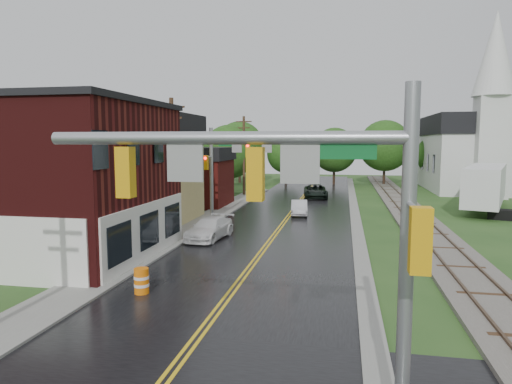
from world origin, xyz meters
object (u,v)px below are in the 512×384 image
(church, at_px, (473,144))
(tree_left_c, at_px, (172,157))
(tree_left_e, at_px, (230,153))
(construction_barrel, at_px, (142,281))
(traffic_signal_far, at_px, (238,157))
(tree_left_b, at_px, (98,146))
(sedan_silver, at_px, (299,208))
(suv_dark, at_px, (316,192))
(pickup_white, at_px, (210,229))
(traffic_signal_near, at_px, (294,202))
(utility_pole_b, at_px, (173,163))
(brick_building, at_px, (25,179))
(utility_pole_c, at_px, (244,154))
(semi_trailer, at_px, (486,184))

(church, bearing_deg, tree_left_c, -157.76)
(tree_left_e, height_order, construction_barrel, tree_left_e)
(traffic_signal_far, bearing_deg, construction_barrel, -90.24)
(tree_left_e, bearing_deg, tree_left_b, -122.74)
(sedan_silver, bearing_deg, suv_dark, 81.44)
(tree_left_b, relative_size, pickup_white, 2.09)
(traffic_signal_near, height_order, tree_left_c, tree_left_c)
(traffic_signal_near, distance_m, sedan_silver, 29.53)
(utility_pole_b, bearing_deg, tree_left_b, 138.14)
(brick_building, xyz_separation_m, church, (32.48, 38.74, 1.68))
(traffic_signal_far, bearing_deg, brick_building, -126.92)
(construction_barrel, bearing_deg, church, 61.71)
(utility_pole_c, height_order, construction_barrel, utility_pole_c)
(utility_pole_c, xyz_separation_m, semi_trailer, (23.62, -7.27, -2.35))
(sedan_silver, bearing_deg, traffic_signal_far, -141.84)
(utility_pole_c, height_order, semi_trailer, utility_pole_c)
(semi_trailer, bearing_deg, suv_dark, 157.82)
(utility_pole_c, relative_size, tree_left_e, 1.10)
(church, height_order, pickup_white, church)
(utility_pole_c, xyz_separation_m, pickup_white, (2.95, -23.44, -4.05))
(brick_building, relative_size, utility_pole_c, 1.59)
(brick_building, distance_m, suv_dark, 31.46)
(tree_left_b, distance_m, pickup_white, 18.71)
(utility_pole_b, height_order, construction_barrel, utility_pole_b)
(tree_left_c, bearing_deg, utility_pole_c, 30.20)
(brick_building, xyz_separation_m, tree_left_b, (-5.36, 16.90, 1.57))
(tree_left_c, bearing_deg, traffic_signal_near, -65.44)
(brick_building, relative_size, traffic_signal_near, 1.95)
(tree_left_b, distance_m, tree_left_e, 16.67)
(traffic_signal_near, relative_size, utility_pole_c, 0.82)
(tree_left_c, bearing_deg, tree_left_b, -116.56)
(traffic_signal_near, bearing_deg, tree_left_b, 125.49)
(utility_pole_c, distance_m, sedan_silver, 15.54)
(tree_left_c, relative_size, tree_left_e, 0.94)
(tree_left_c, xyz_separation_m, sedan_silver, (14.65, -8.81, -3.89))
(tree_left_c, bearing_deg, pickup_white, -62.66)
(traffic_signal_far, height_order, sedan_silver, traffic_signal_far)
(church, distance_m, utility_pole_c, 28.54)
(tree_left_b, relative_size, sedan_silver, 2.57)
(traffic_signal_near, xyz_separation_m, traffic_signal_far, (-6.94, 25.00, 0.01))
(church, xyz_separation_m, tree_left_e, (-28.85, -7.84, -1.02))
(utility_pole_b, distance_m, sedan_silver, 12.53)
(semi_trailer, relative_size, construction_barrel, 12.37)
(traffic_signal_far, height_order, tree_left_c, tree_left_c)
(tree_left_e, xyz_separation_m, semi_trailer, (25.67, -9.16, -2.45))
(brick_building, height_order, semi_trailer, brick_building)
(sedan_silver, bearing_deg, tree_left_e, 117.49)
(tree_left_c, height_order, construction_barrel, tree_left_c)
(traffic_signal_far, bearing_deg, utility_pole_c, 101.09)
(construction_barrel, bearing_deg, semi_trailer, 52.71)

